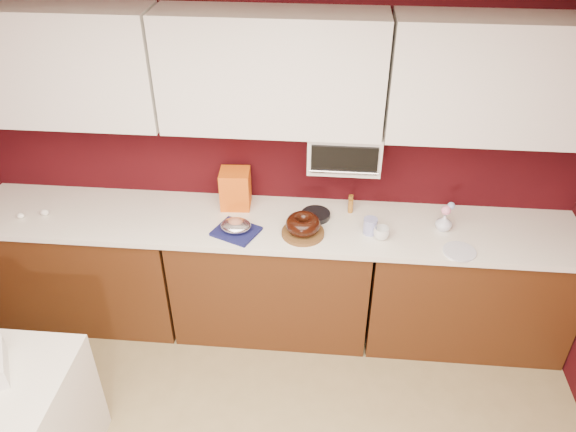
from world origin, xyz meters
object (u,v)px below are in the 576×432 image
(pandoro_box, at_px, (235,189))
(coffee_mug, at_px, (382,232))
(flower_vase, at_px, (444,221))
(blue_jar, at_px, (370,226))
(foil_ham_nest, at_px, (236,226))
(bundt_cake, at_px, (303,224))
(toaster_oven, at_px, (345,148))

(pandoro_box, xyz_separation_m, coffee_mug, (0.96, -0.29, -0.08))
(flower_vase, bearing_deg, blue_jar, -170.57)
(coffee_mug, height_order, flower_vase, flower_vase)
(foil_ham_nest, height_order, blue_jar, blue_jar)
(bundt_cake, height_order, foil_ham_nest, bundt_cake)
(foil_ham_nest, xyz_separation_m, blue_jar, (0.84, 0.08, -0.00))
(coffee_mug, bearing_deg, blue_jar, 141.54)
(bundt_cake, height_order, flower_vase, flower_vase)
(pandoro_box, bearing_deg, flower_vase, -10.10)
(bundt_cake, xyz_separation_m, flower_vase, (0.89, 0.13, -0.02))
(bundt_cake, distance_m, pandoro_box, 0.56)
(pandoro_box, height_order, flower_vase, pandoro_box)
(pandoro_box, bearing_deg, coffee_mug, -20.25)
(bundt_cake, height_order, blue_jar, bundt_cake)
(toaster_oven, xyz_separation_m, pandoro_box, (-0.71, 0.01, -0.34))
(blue_jar, bearing_deg, bundt_cake, -172.30)
(toaster_oven, bearing_deg, pandoro_box, 179.43)
(foil_ham_nest, xyz_separation_m, pandoro_box, (-0.05, 0.31, 0.08))
(pandoro_box, bearing_deg, blue_jar, -18.26)
(bundt_cake, bearing_deg, flower_vase, 8.61)
(toaster_oven, xyz_separation_m, bundt_cake, (-0.23, -0.29, -0.39))
(foil_ham_nest, relative_size, blue_jar, 1.83)
(toaster_oven, bearing_deg, foil_ham_nest, -155.00)
(flower_vase, bearing_deg, toaster_oven, 166.82)
(flower_vase, bearing_deg, pandoro_box, 173.30)
(foil_ham_nest, distance_m, pandoro_box, 0.33)
(toaster_oven, bearing_deg, flower_vase, -13.18)
(toaster_oven, relative_size, bundt_cake, 2.06)
(foil_ham_nest, height_order, pandoro_box, pandoro_box)
(blue_jar, bearing_deg, coffee_mug, -38.46)
(blue_jar, xyz_separation_m, flower_vase, (0.47, 0.08, 0.01))
(toaster_oven, relative_size, pandoro_box, 1.69)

